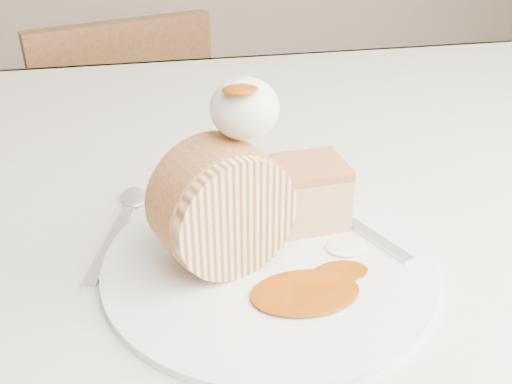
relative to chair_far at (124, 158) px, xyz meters
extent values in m
cube|color=silver|center=(0.20, -0.64, 0.27)|extent=(1.40, 0.90, 0.04)
cube|color=silver|center=(0.20, -0.20, 0.15)|extent=(1.40, 0.01, 0.28)
cylinder|color=brown|center=(0.82, -0.27, -0.10)|extent=(0.06, 0.06, 0.71)
cube|color=brown|center=(-0.02, 0.07, -0.07)|extent=(0.48, 0.48, 0.04)
cube|color=brown|center=(0.03, -0.09, 0.15)|extent=(0.37, 0.16, 0.40)
cylinder|color=brown|center=(0.08, 0.28, -0.27)|extent=(0.03, 0.03, 0.37)
cylinder|color=brown|center=(-0.23, 0.17, -0.27)|extent=(0.03, 0.03, 0.37)
cylinder|color=brown|center=(0.18, -0.03, -0.27)|extent=(0.03, 0.03, 0.37)
cylinder|color=brown|center=(-0.13, -0.13, -0.27)|extent=(0.03, 0.03, 0.37)
cylinder|color=white|center=(0.17, -0.85, 0.30)|extent=(0.33, 0.33, 0.01)
cylinder|color=beige|center=(0.13, -0.85, 0.36)|extent=(0.13, 0.10, 0.11)
cube|color=#CE874E|center=(0.22, -0.80, 0.33)|extent=(0.07, 0.07, 0.06)
ellipsoid|color=white|center=(0.15, -0.83, 0.44)|extent=(0.06, 0.06, 0.05)
ellipsoid|color=#883A05|center=(0.14, -0.85, 0.47)|extent=(0.03, 0.02, 0.01)
cube|color=silver|center=(0.27, -0.83, 0.30)|extent=(0.09, 0.18, 0.00)
cube|color=silver|center=(0.02, -0.79, 0.29)|extent=(0.07, 0.17, 0.00)
camera|label=1|loc=(0.07, -1.27, 0.61)|focal=40.00mm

